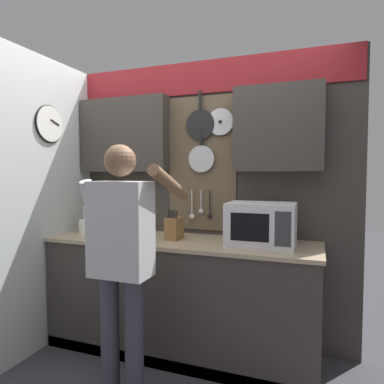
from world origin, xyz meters
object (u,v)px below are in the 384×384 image
Objects in this scene: utensil_crock at (86,225)px; person at (122,249)px; knife_block at (174,228)px; microwave at (261,224)px.

person is at bearing -40.48° from utensil_crock.
utensil_crock is 0.18× the size of person.
utensil_crock is at bearing 179.93° from knife_block.
microwave is 1.65× the size of utensil_crock.
knife_block is 0.68m from person.
knife_block is (-0.70, 0.00, -0.07)m from microwave.
person reaches higher than microwave.
microwave is 1.57m from utensil_crock.
person is (-0.08, -0.67, -0.04)m from knife_block.
person is (-0.78, -0.67, -0.11)m from microwave.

